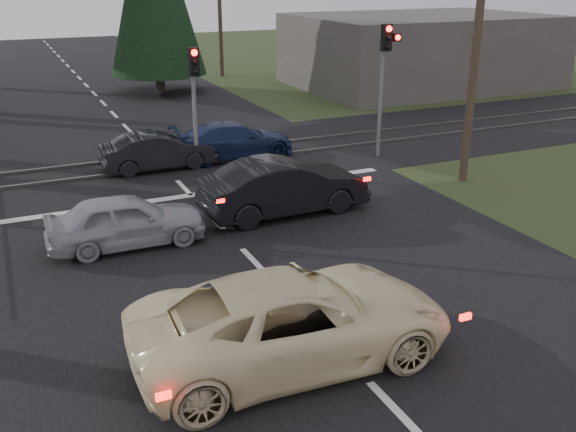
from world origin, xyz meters
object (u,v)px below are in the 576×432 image
cream_coupe (293,319)px  blue_sedan (233,140)px  traffic_signal_center (194,88)px  utility_pole_near (478,30)px  traffic_signal_right (385,65)px  silver_car (126,221)px  dark_car_far (158,151)px  dark_hatchback (284,187)px

cream_coupe → blue_sedan: 13.15m
traffic_signal_center → cream_coupe: size_ratio=0.73×
traffic_signal_center → utility_pole_near: size_ratio=0.46×
traffic_signal_right → silver_car: 11.23m
utility_pole_near → silver_car: size_ratio=2.34×
cream_coupe → traffic_signal_center: bearing=-6.7°
traffic_signal_right → dark_car_far: 8.41m
traffic_signal_center → blue_sedan: bearing=31.2°
traffic_signal_center → dark_hatchback: traffic_signal_center is taller
traffic_signal_center → dark_hatchback: (0.97, -5.02, -2.03)m
blue_sedan → dark_car_far: blue_sedan is taller
utility_pole_near → silver_car: utility_pole_near is taller
traffic_signal_center → cream_coupe: traffic_signal_center is taller
utility_pole_near → silver_car: bearing=-175.9°
traffic_signal_center → dark_car_far: 2.57m
dark_hatchback → dark_car_far: size_ratio=1.23×
dark_hatchback → dark_car_far: dark_hatchback is taller
cream_coupe → silver_car: size_ratio=1.47×
silver_car → dark_hatchback: bearing=-83.2°
cream_coupe → dark_hatchback: (2.82, 6.66, -0.01)m
utility_pole_near → dark_car_far: 11.01m
blue_sedan → traffic_signal_right: bearing=-115.3°
traffic_signal_right → blue_sedan: traffic_signal_right is taller
traffic_signal_center → blue_sedan: (1.64, 0.99, -2.16)m
cream_coupe → blue_sedan: cream_coupe is taller
utility_pole_near → dark_hatchback: (-6.53, -0.34, -3.95)m
utility_pole_near → cream_coupe: size_ratio=1.59×
traffic_signal_center → blue_sedan: size_ratio=0.93×
silver_car → dark_car_far: bearing=-19.4°
dark_hatchback → silver_car: (-4.47, -0.44, -0.12)m
dark_hatchback → blue_sedan: (0.68, 6.01, -0.13)m
traffic_signal_right → silver_car: traffic_signal_right is taller
traffic_signal_right → traffic_signal_center: bearing=169.6°
traffic_signal_right → blue_sedan: (-4.90, 2.20, -2.67)m
traffic_signal_center → utility_pole_near: (7.50, -4.68, 1.92)m
dark_car_far → traffic_signal_right: bearing=-104.0°
dark_hatchback → silver_car: dark_hatchback is taller
traffic_signal_right → cream_coupe: size_ratio=0.83×
utility_pole_near → blue_sedan: utility_pole_near is taller
silver_car → blue_sedan: bearing=-37.4°
dark_hatchback → traffic_signal_center: bearing=9.0°
blue_sedan → dark_car_far: size_ratio=1.16×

